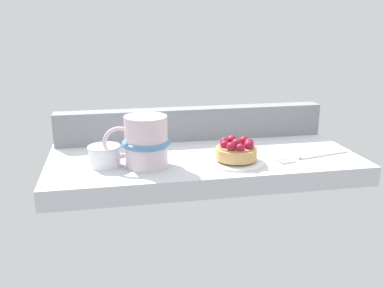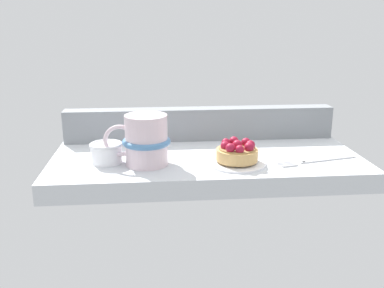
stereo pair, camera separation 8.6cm
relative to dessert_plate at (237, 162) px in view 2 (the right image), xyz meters
The scene contains 7 objects.
ground_plane 8.87cm from the dessert_plate, 129.69° to the left, with size 66.21×30.14×4.01cm, color silver.
window_rail_back 20.46cm from the dessert_plate, 105.69° to the left, with size 64.88×4.44×7.72cm, color gray.
dessert_plate is the anchor object (origin of this frame).
raspberry_tart 2.22cm from the dessert_plate, ahead, with size 8.46×8.46×4.23cm.
coffee_mug 19.08cm from the dessert_plate, behind, with size 13.45×9.76×10.27cm.
dessert_fork 16.98cm from the dessert_plate, ahead, with size 17.95×5.63×0.60cm.
sugar_bowl 26.75cm from the dessert_plate, behind, with size 6.76×6.76×4.21cm.
Camera 2 is at (-11.13, -87.99, 28.56)cm, focal length 40.03 mm.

